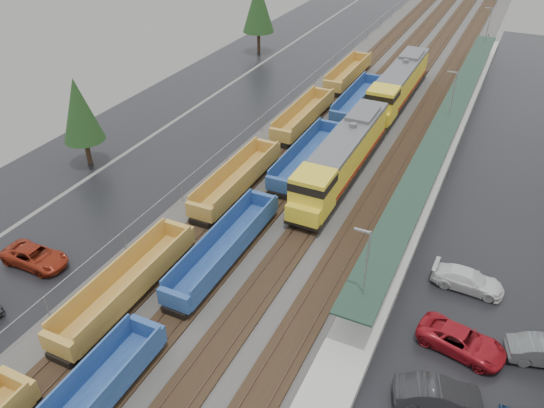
{
  "coord_description": "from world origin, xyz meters",
  "views": [
    {
      "loc": [
        14.96,
        -4.63,
        26.01
      ],
      "look_at": [
        -0.82,
        28.42,
        2.0
      ],
      "focal_mm": 35.0,
      "sensor_mm": 36.0,
      "label": 1
    }
  ],
  "objects_px": {
    "well_string_blue": "(225,248)",
    "locomotive_lead": "(342,158)",
    "locomotive_trail": "(398,85)",
    "well_string_yellow": "(190,225)",
    "parked_car_east_b": "(462,341)",
    "parked_car_east_c": "(468,280)",
    "parked_car_east_a": "(438,395)",
    "parked_car_west_c": "(35,257)"
  },
  "relations": [
    {
      "from": "well_string_blue",
      "to": "parked_car_east_c",
      "type": "distance_m",
      "value": 17.87
    },
    {
      "from": "locomotive_trail",
      "to": "well_string_blue",
      "type": "bearing_deg",
      "value": -96.34
    },
    {
      "from": "parked_car_east_b",
      "to": "locomotive_trail",
      "type": "bearing_deg",
      "value": 31.55
    },
    {
      "from": "well_string_yellow",
      "to": "parked_car_east_b",
      "type": "bearing_deg",
      "value": -7.33
    },
    {
      "from": "locomotive_trail",
      "to": "well_string_blue",
      "type": "distance_m",
      "value": 36.27
    },
    {
      "from": "well_string_yellow",
      "to": "locomotive_trail",
      "type": "bearing_deg",
      "value": 77.01
    },
    {
      "from": "well_string_yellow",
      "to": "parked_car_east_b",
      "type": "distance_m",
      "value": 21.95
    },
    {
      "from": "locomotive_lead",
      "to": "parked_car_east_a",
      "type": "distance_m",
      "value": 25.01
    },
    {
      "from": "locomotive_lead",
      "to": "locomotive_trail",
      "type": "xyz_separation_m",
      "value": [
        0.0,
        21.0,
        0.0
      ]
    },
    {
      "from": "locomotive_trail",
      "to": "parked_car_east_b",
      "type": "height_order",
      "value": "locomotive_trail"
    },
    {
      "from": "well_string_yellow",
      "to": "parked_car_east_a",
      "type": "relative_size",
      "value": 18.96
    },
    {
      "from": "parked_car_east_a",
      "to": "parked_car_east_c",
      "type": "bearing_deg",
      "value": -18.07
    },
    {
      "from": "well_string_yellow",
      "to": "parked_car_east_b",
      "type": "height_order",
      "value": "well_string_yellow"
    },
    {
      "from": "locomotive_lead",
      "to": "well_string_blue",
      "type": "relative_size",
      "value": 0.26
    },
    {
      "from": "well_string_blue",
      "to": "parked_car_east_c",
      "type": "height_order",
      "value": "well_string_blue"
    },
    {
      "from": "parked_car_east_c",
      "to": "locomotive_trail",
      "type": "bearing_deg",
      "value": 24.31
    },
    {
      "from": "parked_car_west_c",
      "to": "well_string_blue",
      "type": "bearing_deg",
      "value": -63.26
    },
    {
      "from": "well_string_yellow",
      "to": "well_string_blue",
      "type": "xyz_separation_m",
      "value": [
        4.0,
        -1.34,
        -0.03
      ]
    },
    {
      "from": "parked_car_west_c",
      "to": "parked_car_east_a",
      "type": "height_order",
      "value": "parked_car_east_a"
    },
    {
      "from": "well_string_blue",
      "to": "parked_car_east_c",
      "type": "relative_size",
      "value": 15.81
    },
    {
      "from": "well_string_yellow",
      "to": "parked_car_east_c",
      "type": "bearing_deg",
      "value": 8.84
    },
    {
      "from": "locomotive_lead",
      "to": "parked_car_east_b",
      "type": "xyz_separation_m",
      "value": [
        13.76,
        -16.48,
        -1.75
      ]
    },
    {
      "from": "parked_car_west_c",
      "to": "parked_car_east_c",
      "type": "height_order",
      "value": "parked_car_east_c"
    },
    {
      "from": "locomotive_lead",
      "to": "parked_car_east_a",
      "type": "bearing_deg",
      "value": -58.03
    },
    {
      "from": "locomotive_lead",
      "to": "locomotive_trail",
      "type": "height_order",
      "value": "same"
    },
    {
      "from": "well_string_blue",
      "to": "parked_car_west_c",
      "type": "distance_m",
      "value": 14.39
    },
    {
      "from": "parked_car_east_a",
      "to": "well_string_blue",
      "type": "bearing_deg",
      "value": 52.53
    },
    {
      "from": "parked_car_east_c",
      "to": "parked_car_east_b",
      "type": "bearing_deg",
      "value": -173.84
    },
    {
      "from": "parked_car_west_c",
      "to": "parked_car_east_c",
      "type": "relative_size",
      "value": 1.04
    },
    {
      "from": "well_string_yellow",
      "to": "parked_car_east_b",
      "type": "xyz_separation_m",
      "value": [
        21.76,
        -2.8,
        -0.39
      ]
    },
    {
      "from": "parked_car_east_c",
      "to": "locomotive_lead",
      "type": "bearing_deg",
      "value": 53.35
    },
    {
      "from": "locomotive_trail",
      "to": "parked_car_west_c",
      "type": "bearing_deg",
      "value": -111.34
    },
    {
      "from": "parked_car_east_b",
      "to": "parked_car_east_c",
      "type": "distance_m",
      "value": 6.13
    },
    {
      "from": "parked_car_east_c",
      "to": "well_string_yellow",
      "type": "bearing_deg",
      "value": 100.25
    },
    {
      "from": "locomotive_lead",
      "to": "well_string_yellow",
      "type": "xyz_separation_m",
      "value": [
        -8.0,
        -13.69,
        -1.36
      ]
    },
    {
      "from": "well_string_blue",
      "to": "locomotive_lead",
      "type": "bearing_deg",
      "value": 75.09
    },
    {
      "from": "well_string_yellow",
      "to": "parked_car_east_c",
      "type": "height_order",
      "value": "well_string_yellow"
    },
    {
      "from": "parked_car_west_c",
      "to": "parked_car_east_b",
      "type": "height_order",
      "value": "parked_car_east_b"
    },
    {
      "from": "locomotive_trail",
      "to": "parked_car_east_c",
      "type": "distance_m",
      "value": 34.11
    },
    {
      "from": "parked_car_east_a",
      "to": "parked_car_east_c",
      "type": "relative_size",
      "value": 0.98
    },
    {
      "from": "well_string_blue",
      "to": "locomotive_trail",
      "type": "bearing_deg",
      "value": 83.66
    },
    {
      "from": "locomotive_trail",
      "to": "parked_car_east_a",
      "type": "relative_size",
      "value": 4.24
    }
  ]
}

